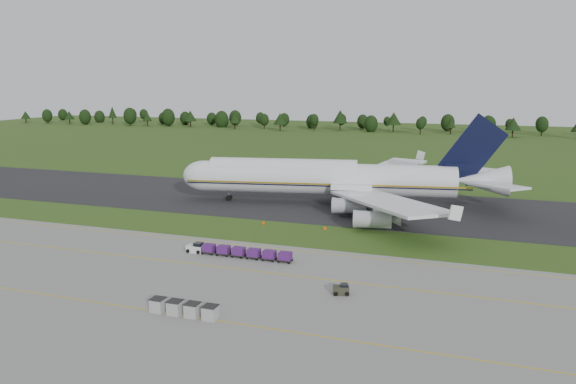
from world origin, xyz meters
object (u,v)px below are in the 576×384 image
at_px(baggage_train, 237,252).
at_px(edge_markers, 293,226).
at_px(aircraft, 332,178).
at_px(utility_cart, 341,290).
at_px(uld_row, 184,309).

height_order(baggage_train, edge_markers, baggage_train).
distance_m(aircraft, baggage_train, 45.12).
bearing_deg(baggage_train, edge_markers, 82.84).
height_order(utility_cart, edge_markers, utility_cart).
height_order(aircraft, uld_row, aircraft).
height_order(baggage_train, utility_cart, baggage_train).
xyz_separation_m(aircraft, utility_cart, (15.78, -55.11, -5.48)).
bearing_deg(aircraft, edge_markers, -93.87).
height_order(uld_row, edge_markers, uld_row).
distance_m(aircraft, edge_markers, 24.20).
distance_m(utility_cart, uld_row, 21.00).
bearing_deg(edge_markers, utility_cart, -61.26).
bearing_deg(edge_markers, aircraft, 86.13).
height_order(baggage_train, uld_row, uld_row).
distance_m(baggage_train, edge_markers, 21.36).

